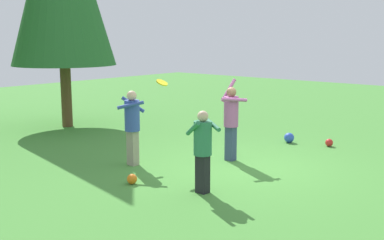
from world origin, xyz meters
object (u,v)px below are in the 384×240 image
object	(u,v)px
ball_orange	(132,179)
person_catcher	(132,121)
person_bystander	(203,145)
ball_red	(329,143)
person_thrower	(231,117)
frisbee	(162,83)
ball_blue	(289,138)

from	to	relation	value
ball_orange	person_catcher	bearing A→B (deg)	46.60
person_bystander	ball_red	distance (m)	5.19
person_thrower	person_catcher	distance (m)	2.30
frisbee	ball_blue	distance (m)	4.43
ball_red	person_bystander	bearing A→B (deg)	178.04
person_catcher	ball_orange	distance (m)	1.69
person_catcher	ball_blue	xyz separation A→B (m)	(4.37, -1.57, -0.88)
person_catcher	person_bystander	distance (m)	2.48
frisbee	person_thrower	bearing A→B (deg)	-34.07
frisbee	ball_orange	size ratio (longest dim) A/B	1.45
person_thrower	person_catcher	world-z (taller)	person_thrower
person_thrower	person_bystander	size ratio (longest dim) A/B	1.23
person_thrower	person_bystander	world-z (taller)	person_thrower
person_catcher	ball_orange	bearing A→B (deg)	-83.13
person_bystander	frisbee	xyz separation A→B (m)	(0.90, 1.91, 0.97)
ball_blue	person_thrower	bearing A→B (deg)	177.18
person_catcher	ball_blue	bearing A→B (deg)	30.53
ball_orange	ball_red	xyz separation A→B (m)	(5.63, -1.57, 0.00)
person_bystander	person_catcher	bearing A→B (deg)	14.43
person_bystander	ball_red	world-z (taller)	person_bystander
person_thrower	frisbee	bearing A→B (deg)	0.00
frisbee	ball_orange	bearing A→B (deg)	-160.17
frisbee	ball_orange	xyz separation A→B (m)	(-1.41, -0.51, -1.79)
person_catcher	person_bystander	world-z (taller)	person_catcher
frisbee	ball_blue	bearing A→B (deg)	-14.87
person_bystander	ball_orange	bearing A→B (deg)	45.32
frisbee	ball_red	size ratio (longest dim) A/B	1.45
ball_orange	ball_blue	bearing A→B (deg)	-5.72
person_bystander	frisbee	size ratio (longest dim) A/B	5.26
person_catcher	ball_blue	distance (m)	4.72
ball_blue	ball_red	bearing A→B (deg)	-74.38
ball_red	ball_blue	bearing A→B (deg)	105.62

